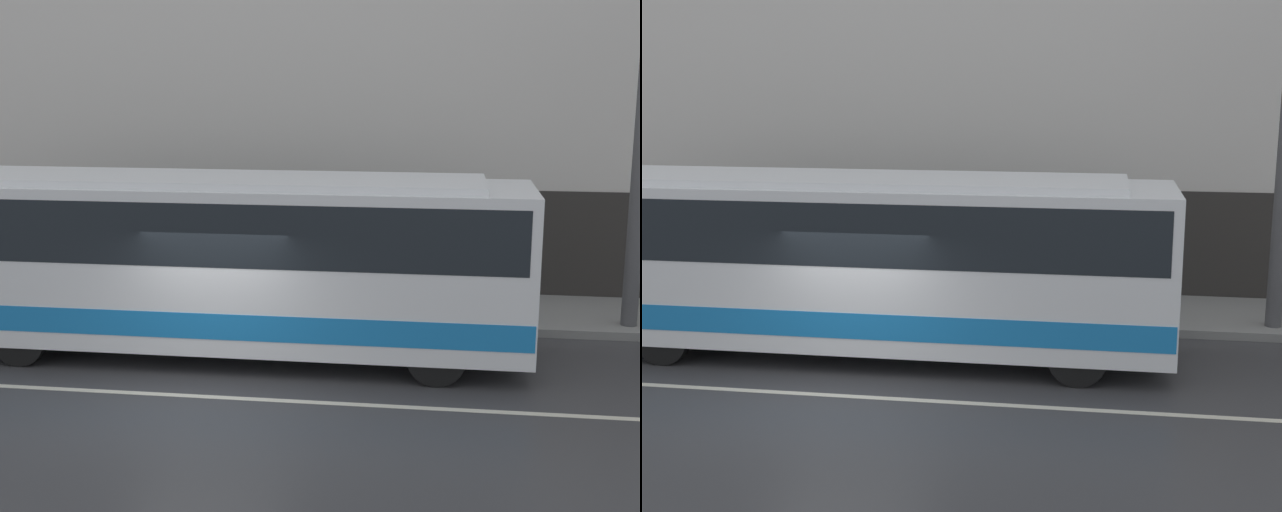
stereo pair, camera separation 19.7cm
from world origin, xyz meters
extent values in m
plane|color=#38383A|center=(0.00, 0.00, 0.00)|extent=(60.00, 60.00, 0.00)
cube|color=gray|center=(0.00, 5.40, 0.08)|extent=(60.00, 2.80, 0.17)
cube|color=silver|center=(0.00, 6.95, 5.02)|extent=(60.00, 0.30, 10.05)
cube|color=#2D2B28|center=(0.00, 6.78, 1.26)|extent=(60.00, 0.06, 2.51)
cube|color=beige|center=(0.00, 0.00, 0.00)|extent=(54.00, 0.14, 0.01)
cube|color=white|center=(-0.35, 2.16, 1.76)|extent=(11.32, 2.50, 2.82)
cube|color=#1972BF|center=(-0.35, 2.16, 0.90)|extent=(11.26, 2.53, 0.45)
cube|color=black|center=(-0.35, 2.16, 2.46)|extent=(10.98, 2.52, 1.07)
cube|color=orange|center=(5.25, 2.16, 2.98)|extent=(0.12, 1.88, 0.28)
cube|color=white|center=(-0.35, 2.16, 3.23)|extent=(9.62, 2.13, 0.12)
cylinder|color=black|center=(3.70, 1.07, 0.49)|extent=(0.98, 0.28, 0.98)
cylinder|color=black|center=(3.70, 3.25, 0.49)|extent=(0.98, 0.28, 0.98)
cylinder|color=black|center=(-3.61, 1.07, 0.49)|extent=(0.98, 0.28, 0.98)
cylinder|color=black|center=(-3.61, 3.25, 0.49)|extent=(0.98, 0.28, 0.98)
cylinder|color=#1E5933|center=(-0.01, 4.94, 0.81)|extent=(0.36, 0.36, 1.28)
sphere|color=tan|center=(-0.01, 4.94, 1.57)|extent=(0.23, 0.23, 0.23)
camera|label=1|loc=(3.76, -13.11, 5.21)|focal=50.00mm
camera|label=2|loc=(3.96, -13.08, 5.21)|focal=50.00mm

